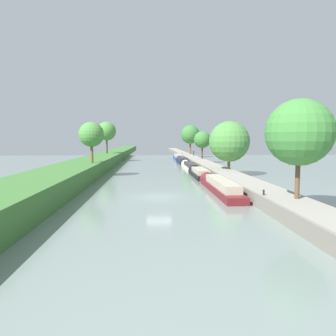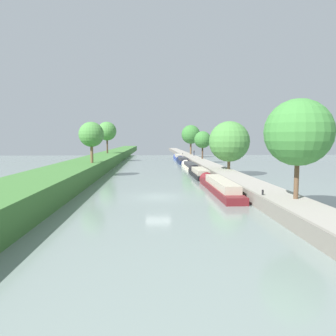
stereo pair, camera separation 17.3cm
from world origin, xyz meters
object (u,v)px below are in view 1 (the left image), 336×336
object	(u,v)px
narrowboat_navy	(182,160)
mooring_bollard_far	(182,154)
narrowboat_cream	(189,166)
person_walking	(194,153)
narrowboat_maroon	(219,186)
narrowboat_blue	(178,157)
mooring_bollard_near	(264,192)
narrowboat_black	(199,173)

from	to	relation	value
narrowboat_navy	mooring_bollard_far	distance (m)	18.88
narrowboat_navy	narrowboat_cream	bearing A→B (deg)	-89.74
narrowboat_navy	mooring_bollard_far	bearing A→B (deg)	84.14
person_walking	narrowboat_maroon	bearing A→B (deg)	-94.75
narrowboat_blue	narrowboat_maroon	bearing A→B (deg)	-90.12
narrowboat_maroon	narrowboat_blue	xyz separation A→B (m)	(0.11, 54.25, -0.01)
person_walking	mooring_bollard_near	world-z (taller)	person_walking
narrowboat_navy	mooring_bollard_near	xyz separation A→B (m)	(1.93, -49.71, 0.74)
person_walking	mooring_bollard_near	xyz separation A→B (m)	(-2.53, -61.72, -0.65)
narrowboat_blue	narrowboat_cream	bearing A→B (deg)	-90.17
narrowboat_cream	narrowboat_navy	size ratio (longest dim) A/B	1.27
narrowboat_black	narrowboat_blue	xyz separation A→B (m)	(0.21, 40.23, 0.08)
narrowboat_cream	mooring_bollard_near	size ratio (longest dim) A/B	33.22
mooring_bollard_near	person_walking	bearing A→B (deg)	87.66
narrowboat_black	mooring_bollard_near	xyz separation A→B (m)	(1.99, -22.59, 0.80)
narrowboat_maroon	narrowboat_navy	size ratio (longest dim) A/B	1.33
mooring_bollard_far	narrowboat_navy	bearing A→B (deg)	-95.86
narrowboat_black	narrowboat_navy	distance (m)	27.12
narrowboat_black	narrowboat_blue	bearing A→B (deg)	89.70
narrowboat_maroon	narrowboat_black	size ratio (longest dim) A/B	1.38
person_walking	narrowboat_navy	bearing A→B (deg)	-110.34
narrowboat_maroon	mooring_bollard_near	distance (m)	8.81
narrowboat_navy	mooring_bollard_far	world-z (taller)	mooring_bollard_far
person_walking	mooring_bollard_far	world-z (taller)	person_walking
narrowboat_maroon	mooring_bollard_far	bearing A→B (deg)	88.19
narrowboat_black	narrowboat_cream	bearing A→B (deg)	89.44
narrowboat_navy	person_walking	size ratio (longest dim) A/B	7.12
person_walking	mooring_bollard_far	size ratio (longest dim) A/B	3.69
narrowboat_maroon	person_walking	xyz separation A→B (m)	(4.41, 53.14, 1.36)
narrowboat_maroon	narrowboat_black	xyz separation A→B (m)	(-0.10, 14.02, -0.09)
person_walking	narrowboat_blue	bearing A→B (deg)	165.52
narrowboat_black	mooring_bollard_far	size ratio (longest dim) A/B	25.24
narrowboat_maroon	narrowboat_black	distance (m)	14.02
narrowboat_black	mooring_bollard_near	size ratio (longest dim) A/B	25.24
narrowboat_cream	mooring_bollard_near	distance (m)	35.55
narrowboat_maroon	mooring_bollard_far	size ratio (longest dim) A/B	34.82
narrowboat_blue	mooring_bollard_near	xyz separation A→B (m)	(1.78, -62.83, 0.72)
narrowboat_maroon	mooring_bollard_near	xyz separation A→B (m)	(1.89, -8.58, 0.71)
narrowboat_maroon	narrowboat_blue	bearing A→B (deg)	89.88
narrowboat_black	narrowboat_cream	size ratio (longest dim) A/B	0.76
mooring_bollard_near	mooring_bollard_far	size ratio (longest dim) A/B	1.00
narrowboat_blue	mooring_bollard_near	bearing A→B (deg)	-88.38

